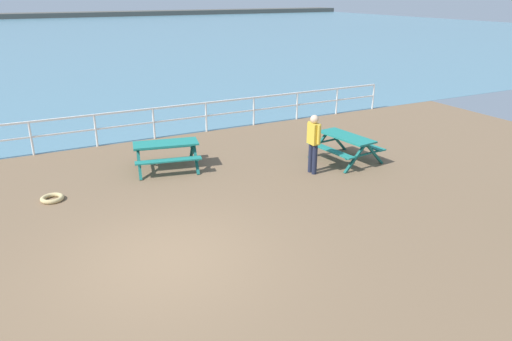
{
  "coord_description": "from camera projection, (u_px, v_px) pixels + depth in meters",
  "views": [
    {
      "loc": [
        -2.01,
        -7.65,
        4.76
      ],
      "look_at": [
        2.68,
        1.54,
        0.8
      ],
      "focal_mm": 32.82,
      "sensor_mm": 36.0,
      "label": 1
    }
  ],
  "objects": [
    {
      "name": "rope_coil",
      "position": [
        52.0,
        198.0,
        11.37
      ],
      "size": [
        0.55,
        0.55,
        0.11
      ],
      "primitive_type": "torus",
      "color": "tan",
      "rests_on": "ground"
    },
    {
      "name": "ground_plane",
      "position": [
        168.0,
        263.0,
        8.95
      ],
      "size": [
        30.0,
        24.0,
        0.2
      ],
      "primitive_type": "cube",
      "color": "brown"
    },
    {
      "name": "sea_band",
      "position": [
        29.0,
        36.0,
        52.78
      ],
      "size": [
        142.0,
        90.0,
        0.01
      ],
      "primitive_type": "cube",
      "color": "teal",
      "rests_on": "ground"
    },
    {
      "name": "visitor",
      "position": [
        314.0,
        140.0,
        12.78
      ],
      "size": [
        0.24,
        0.53,
        1.66
      ],
      "rotation": [
        0.0,
        0.0,
        3.19
      ],
      "color": "#1E2338",
      "rests_on": "ground"
    },
    {
      "name": "distant_shoreline",
      "position": [
        18.0,
        18.0,
        88.53
      ],
      "size": [
        142.0,
        6.0,
        1.8
      ],
      "primitive_type": "cube",
      "color": "#4C4C47",
      "rests_on": "ground"
    },
    {
      "name": "seaward_railing",
      "position": [
        95.0,
        124.0,
        15.09
      ],
      "size": [
        23.07,
        0.07,
        1.08
      ],
      "color": "white",
      "rests_on": "ground"
    },
    {
      "name": "picnic_table_near_right",
      "position": [
        166.0,
        149.0,
        13.25
      ],
      "size": [
        2.06,
        1.84,
        0.8
      ],
      "rotation": [
        0.0,
        0.0,
        -0.2
      ],
      "color": "#1E7A70",
      "rests_on": "ground"
    },
    {
      "name": "picnic_table_near_left",
      "position": [
        346.0,
        142.0,
        13.86
      ],
      "size": [
        1.72,
        1.96,
        0.8
      ],
      "rotation": [
        0.0,
        0.0,
        1.68
      ],
      "color": "#1E7A70",
      "rests_on": "ground"
    }
  ]
}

